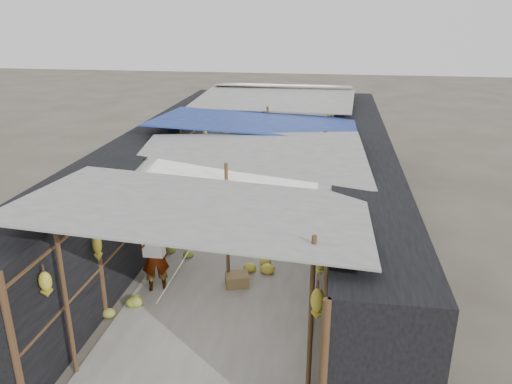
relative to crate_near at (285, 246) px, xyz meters
The scene contains 14 objects.
ground 4.73m from the crate_near, 102.26° to the right, with size 80.00×80.00×0.00m, color #6B6356.
aisle_slab 2.14m from the crate_near, 118.06° to the left, with size 3.60×16.00×0.02m, color #9E998E.
stall_left 4.27m from the crate_near, 153.06° to the left, with size 1.40×15.00×2.30m, color black.
stall_right 2.72m from the crate_near, 47.97° to the left, with size 1.40×15.00×2.30m, color black.
crate_near is the anchor object (origin of this frame).
crate_mid 1.87m from the crate_near, 115.52° to the right, with size 0.46×0.37×0.28m, color #977B4D.
crate_back 7.20m from the crate_near, 108.76° to the left, with size 0.42×0.34×0.27m, color #977B4D.
black_basin 1.49m from the crate_near, 64.53° to the left, with size 0.63×0.63×0.19m, color black.
vendor_elderly 3.21m from the crate_near, 138.87° to the right, with size 0.55×0.36×1.50m, color white.
shopper_blue 3.72m from the crate_near, 116.23° to the left, with size 0.68×0.53×1.40m, color navy.
vendor_seated 4.19m from the crate_near, 82.63° to the left, with size 0.64×0.37×1.00m, color #4B4741.
market_canopy 3.33m from the crate_near, 113.46° to the left, with size 5.62×15.20×2.77m.
hanging_bananas 2.72m from the crate_near, 120.22° to the left, with size 3.95×13.92×0.79m.
floor_bananas 2.54m from the crate_near, 130.28° to the left, with size 4.02×10.17×0.36m.
Camera 1 is at (1.95, -5.85, 5.31)m, focal length 35.00 mm.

